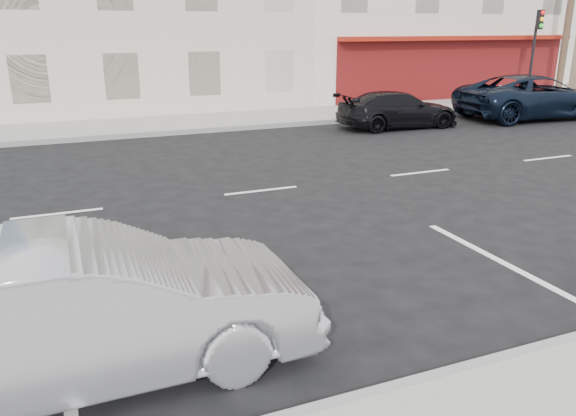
% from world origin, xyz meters
% --- Properties ---
extents(ground, '(120.00, 120.00, 0.00)m').
position_xyz_m(ground, '(0.00, 0.00, 0.00)').
color(ground, black).
rests_on(ground, ground).
extents(sidewalk_far, '(80.00, 3.40, 0.15)m').
position_xyz_m(sidewalk_far, '(-5.00, 8.70, 0.07)').
color(sidewalk_far, gray).
rests_on(sidewalk_far, ground).
extents(curb_far, '(80.00, 0.12, 0.16)m').
position_xyz_m(curb_far, '(-5.00, 7.00, 0.08)').
color(curb_far, gray).
rests_on(curb_far, ground).
extents(traffic_light, '(0.26, 0.30, 3.80)m').
position_xyz_m(traffic_light, '(13.50, 8.33, 2.56)').
color(traffic_light, black).
rests_on(traffic_light, sidewalk_far).
extents(fire_hydrant, '(0.20, 0.20, 0.72)m').
position_xyz_m(fire_hydrant, '(12.00, 8.50, 0.53)').
color(fire_hydrant, beige).
rests_on(fire_hydrant, sidewalk_far).
extents(sedan_silver, '(4.45, 1.56, 1.46)m').
position_xyz_m(sedan_silver, '(-5.75, -5.55, 0.73)').
color(sedan_silver, '#929399').
rests_on(sedan_silver, ground).
extents(suv_far, '(5.94, 3.04, 1.60)m').
position_xyz_m(suv_far, '(10.64, 5.26, 0.80)').
color(suv_far, black).
rests_on(suv_far, ground).
extents(car_far, '(4.26, 1.84, 1.22)m').
position_xyz_m(car_far, '(4.88, 5.46, 0.61)').
color(car_far, black).
rests_on(car_far, ground).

